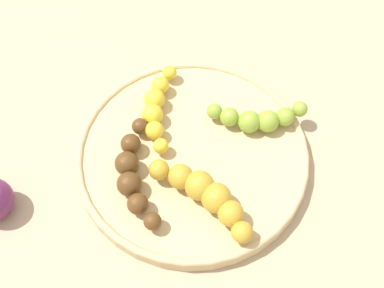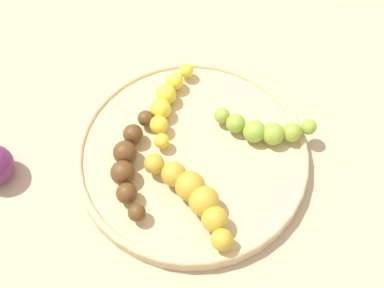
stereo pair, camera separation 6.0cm
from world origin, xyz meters
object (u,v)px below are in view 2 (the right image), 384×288
object	(u,v)px
fruit_bowl	(192,154)
banana_green	(264,129)
banana_overripe	(129,163)
banana_spotted	(194,196)
banana_yellow	(166,102)

from	to	relation	value
fruit_bowl	banana_green	bearing A→B (deg)	-16.12
fruit_bowl	banana_overripe	world-z (taller)	banana_overripe
fruit_bowl	banana_spotted	distance (m)	0.07
banana_yellow	fruit_bowl	bearing A→B (deg)	131.66
banana_green	banana_overripe	xyz separation A→B (m)	(-0.17, 0.05, 0.00)
fruit_bowl	banana_yellow	xyz separation A→B (m)	(0.01, 0.08, 0.02)
fruit_bowl	banana_spotted	size ratio (longest dim) A/B	2.05
banana_yellow	banana_overripe	world-z (taller)	banana_overripe
banana_green	banana_yellow	world-z (taller)	banana_green
fruit_bowl	banana_spotted	world-z (taller)	banana_spotted
banana_green	banana_yellow	bearing A→B (deg)	-99.57
banana_spotted	banana_overripe	size ratio (longest dim) A/B	1.10
fruit_bowl	banana_green	world-z (taller)	banana_green
banana_green	banana_overripe	distance (m)	0.18
fruit_bowl	banana_spotted	bearing A→B (deg)	-119.06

